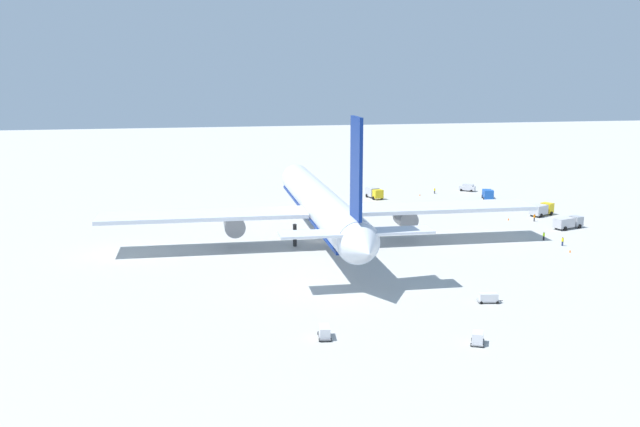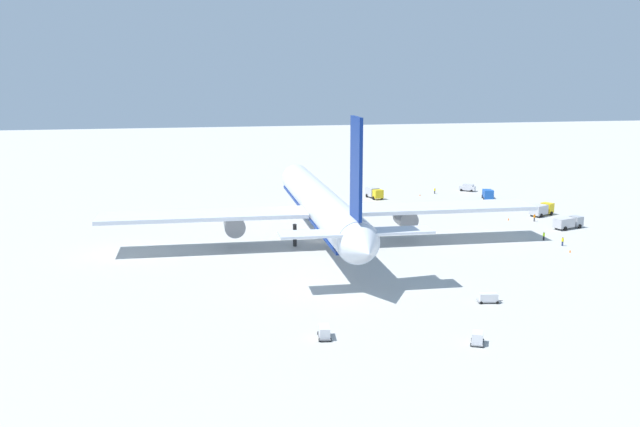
% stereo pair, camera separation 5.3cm
% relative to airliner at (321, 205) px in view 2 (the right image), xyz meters
% --- Properties ---
extents(ground_plane, '(600.00, 600.00, 0.00)m').
position_rel_airliner_xyz_m(ground_plane, '(1.39, -0.10, -7.23)').
color(ground_plane, '#B2B2AD').
extents(airliner, '(77.40, 81.05, 25.42)m').
position_rel_airliner_xyz_m(airliner, '(0.00, 0.00, 0.00)').
color(airliner, silver).
rests_on(airliner, ground).
extents(service_truck_1, '(7.32, 4.48, 2.77)m').
position_rel_airliner_xyz_m(service_truck_1, '(36.29, -51.31, -5.82)').
color(service_truck_1, '#194CA5').
rests_on(service_truck_1, ground).
extents(service_truck_2, '(5.07, 6.67, 2.66)m').
position_rel_airliner_xyz_m(service_truck_2, '(14.76, -54.12, -5.75)').
color(service_truck_2, yellow).
rests_on(service_truck_2, ground).
extents(service_truck_4, '(6.45, 3.40, 2.66)m').
position_rel_airliner_xyz_m(service_truck_4, '(44.42, -23.68, -5.73)').
color(service_truck_4, yellow).
rests_on(service_truck_4, ground).
extents(service_truck_5, '(4.25, 7.10, 2.37)m').
position_rel_airliner_xyz_m(service_truck_5, '(1.24, -52.47, -5.86)').
color(service_truck_5, '#999EA5').
rests_on(service_truck_5, ground).
extents(service_van, '(4.13, 4.44, 1.97)m').
position_rel_airliner_xyz_m(service_van, '(49.77, -51.77, -6.20)').
color(service_van, silver).
rests_on(service_van, ground).
extents(baggage_cart_0, '(2.91, 2.33, 1.50)m').
position_rel_airliner_xyz_m(baggage_cart_0, '(-53.59, -7.29, -6.42)').
color(baggage_cart_0, gray).
rests_on(baggage_cart_0, ground).
extents(baggage_cart_1, '(3.62, 1.88, 1.50)m').
position_rel_airliner_xyz_m(baggage_cart_1, '(-47.82, 9.94, -6.41)').
color(baggage_cart_1, '#595B60').
rests_on(baggage_cart_1, ground).
extents(baggage_cart_2, '(1.98, 3.66, 1.37)m').
position_rel_airliner_xyz_m(baggage_cart_2, '(-39.58, -15.34, -6.48)').
color(baggage_cart_2, gray).
rests_on(baggage_cart_2, ground).
extents(ground_worker_0, '(0.48, 0.48, 1.67)m').
position_rel_airliner_xyz_m(ground_worker_0, '(28.21, -46.14, -6.39)').
color(ground_worker_0, '#3F3F47').
rests_on(ground_worker_0, ground).
extents(ground_worker_1, '(0.47, 0.47, 1.65)m').
position_rel_airliner_xyz_m(ground_worker_1, '(24.37, -42.79, -6.40)').
color(ground_worker_1, '#3F3F47').
rests_on(ground_worker_1, ground).
extents(ground_worker_2, '(0.47, 0.47, 1.64)m').
position_rel_airliner_xyz_m(ground_worker_2, '(47.63, -41.44, -6.40)').
color(ground_worker_2, '#3F3F47').
rests_on(ground_worker_2, ground).
extents(ground_worker_3, '(0.42, 0.42, 1.70)m').
position_rel_airliner_xyz_m(ground_worker_3, '(-11.91, -43.37, -6.37)').
color(ground_worker_3, navy).
rests_on(ground_worker_3, ground).
extents(ground_worker_4, '(0.57, 0.57, 1.65)m').
position_rel_airliner_xyz_m(ground_worker_4, '(-7.12, -42.27, -6.39)').
color(ground_worker_4, black).
rests_on(ground_worker_4, ground).
extents(ground_worker_5, '(0.56, 0.56, 1.67)m').
position_rel_airliner_xyz_m(ground_worker_5, '(9.33, -49.37, -6.39)').
color(ground_worker_5, '#3F3F47').
rests_on(ground_worker_5, ground).
extents(traffic_cone_0, '(0.36, 0.36, 0.55)m').
position_rel_airliner_xyz_m(traffic_cone_0, '(-16.63, -42.06, -6.96)').
color(traffic_cone_0, orange).
rests_on(traffic_cone_0, ground).
extents(traffic_cone_1, '(0.36, 0.36, 0.55)m').
position_rel_airliner_xyz_m(traffic_cone_1, '(45.41, -36.51, -6.96)').
color(traffic_cone_1, orange).
rests_on(traffic_cone_1, ground).
extents(traffic_cone_2, '(0.36, 0.36, 0.55)m').
position_rel_airliner_xyz_m(traffic_cone_2, '(32.55, 31.34, -6.96)').
color(traffic_cone_2, orange).
rests_on(traffic_cone_2, ground).
extents(traffic_cone_3, '(0.36, 0.36, 0.55)m').
position_rel_airliner_xyz_m(traffic_cone_3, '(40.95, -13.93, -6.96)').
color(traffic_cone_3, orange).
rests_on(traffic_cone_3, ground).
extents(traffic_cone_4, '(0.36, 0.36, 0.55)m').
position_rel_airliner_xyz_m(traffic_cone_4, '(11.60, -44.48, -6.96)').
color(traffic_cone_4, orange).
rests_on(traffic_cone_4, ground).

